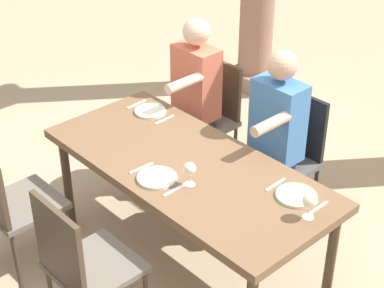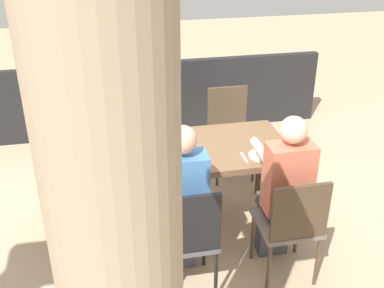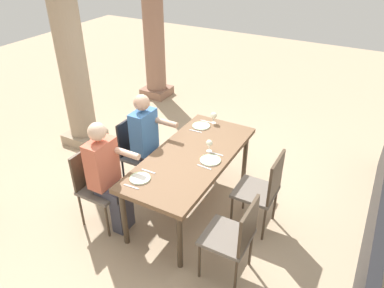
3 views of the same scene
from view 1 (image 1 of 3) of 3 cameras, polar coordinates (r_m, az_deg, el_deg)
ground_plane at (r=4.27m, az=-0.37°, el=-10.37°), size 16.00×16.00×0.00m
dining_table at (r=3.84m, az=-0.41°, el=-2.62°), size 1.87×0.84×0.76m
chair_west_north at (r=4.85m, az=1.50°, el=2.90°), size 0.44×0.44×0.92m
chair_west_south at (r=4.04m, az=-16.02°, el=-4.92°), size 0.44×0.44×0.92m
chair_mid_north at (r=4.40m, az=8.54°, el=-0.59°), size 0.44×0.44×0.93m
chair_mid_south at (r=3.47m, az=-9.93°, el=-10.41°), size 0.44×0.44×0.97m
diner_woman_green at (r=4.18m, az=7.06°, el=0.33°), size 0.35×0.49×1.32m
diner_man_white at (r=4.65m, az=-0.18°, el=3.92°), size 0.35×0.49×1.31m
plate_0 at (r=4.36m, az=-3.76°, el=2.97°), size 0.22×0.22×0.02m
fork_0 at (r=4.47m, az=-4.98°, el=3.58°), size 0.03×0.17×0.01m
spoon_0 at (r=4.26m, az=-2.48°, el=2.20°), size 0.02×0.17×0.01m
plate_1 at (r=3.67m, az=-3.13°, el=-3.05°), size 0.24×0.24×0.02m
wine_glass_1 at (r=3.56m, az=-0.22°, el=-2.28°), size 0.08×0.08×0.15m
fork_1 at (r=3.77m, az=-4.59°, el=-2.16°), size 0.02×0.17×0.01m
spoon_1 at (r=3.58m, az=-1.58°, el=-4.13°), size 0.02×0.17×0.01m
plate_2 at (r=3.57m, az=9.33°, el=-4.55°), size 0.23×0.23×0.02m
wine_glass_2 at (r=3.37m, az=10.52°, el=-5.05°), size 0.08×0.08×0.15m
fork_2 at (r=3.65m, az=7.50°, el=-3.63°), size 0.02×0.17×0.01m
spoon_2 at (r=3.50m, az=11.22°, el=-5.67°), size 0.02×0.17×0.01m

